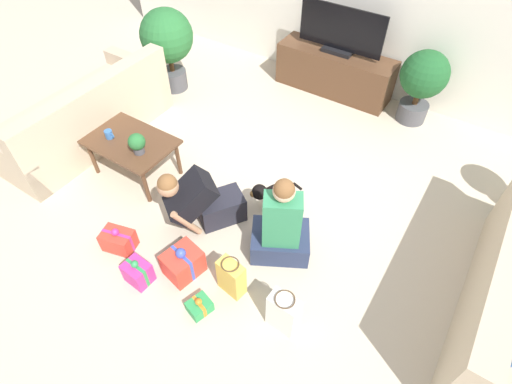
% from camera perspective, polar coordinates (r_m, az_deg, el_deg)
% --- Properties ---
extents(ground_plane, '(16.00, 16.00, 0.00)m').
position_cam_1_polar(ground_plane, '(4.11, 1.04, -2.06)').
color(ground_plane, beige).
extents(sofa_left, '(0.94, 2.07, 0.82)m').
position_cam_1_polar(sofa_left, '(5.16, -23.31, 9.79)').
color(sofa_left, '#C6B293').
rests_on(sofa_left, ground_plane).
extents(coffee_table, '(0.90, 0.61, 0.46)m').
position_cam_1_polar(coffee_table, '(4.38, -17.39, 6.47)').
color(coffee_table, brown).
rests_on(coffee_table, ground_plane).
extents(tv_console, '(1.56, 0.46, 0.57)m').
position_cam_1_polar(tv_console, '(5.70, 11.13, 16.47)').
color(tv_console, brown).
rests_on(tv_console, ground_plane).
extents(tv, '(1.12, 0.20, 0.58)m').
position_cam_1_polar(tv, '(5.45, 11.99, 21.33)').
color(tv, black).
rests_on(tv, tv_console).
extents(potted_plant_back_right, '(0.56, 0.56, 0.92)m').
position_cam_1_polar(potted_plant_back_right, '(5.28, 22.71, 14.51)').
color(potted_plant_back_right, '#4C4C51').
rests_on(potted_plant_back_right, ground_plane).
extents(potted_plant_corner_left, '(0.68, 0.68, 1.09)m').
position_cam_1_polar(potted_plant_corner_left, '(5.59, -12.55, 20.40)').
color(potted_plant_corner_left, '#4C4C51').
rests_on(potted_plant_corner_left, ground_plane).
extents(person_kneeling, '(0.66, 0.78, 0.75)m').
position_cam_1_polar(person_kneeling, '(3.76, -7.83, -1.24)').
color(person_kneeling, '#23232D').
rests_on(person_kneeling, ground_plane).
extents(person_sitting, '(0.65, 0.62, 0.97)m').
position_cam_1_polar(person_sitting, '(3.50, 3.61, -5.22)').
color(person_sitting, '#283351').
rests_on(person_sitting, ground_plane).
extents(dog, '(0.40, 0.40, 0.33)m').
position_cam_1_polar(dog, '(3.96, 2.53, -0.06)').
color(dog, black).
rests_on(dog, ground_plane).
extents(gift_box_a, '(0.33, 0.27, 0.26)m').
position_cam_1_polar(gift_box_a, '(3.93, -19.05, -6.51)').
color(gift_box_a, red).
rests_on(gift_box_a, ground_plane).
extents(gift_box_b, '(0.23, 0.20, 0.27)m').
position_cam_1_polar(gift_box_b, '(3.66, -16.52, -10.96)').
color(gift_box_b, '#CC3389').
rests_on(gift_box_b, ground_plane).
extents(gift_box_c, '(0.32, 0.36, 0.33)m').
position_cam_1_polar(gift_box_c, '(3.60, -10.38, -9.92)').
color(gift_box_c, red).
rests_on(gift_box_c, ground_plane).
extents(gift_box_d, '(0.21, 0.23, 0.16)m').
position_cam_1_polar(gift_box_d, '(3.45, -8.08, -15.85)').
color(gift_box_d, '#2D934C').
rests_on(gift_box_d, ground_plane).
extents(gift_bag_a, '(0.25, 0.16, 0.42)m').
position_cam_1_polar(gift_bag_a, '(3.24, 3.95, -16.81)').
color(gift_bag_a, white).
rests_on(gift_bag_a, ground_plane).
extents(gift_bag_b, '(0.25, 0.17, 0.39)m').
position_cam_1_polar(gift_bag_b, '(3.41, -3.53, -12.05)').
color(gift_bag_b, '#E5B74C').
rests_on(gift_bag_b, ground_plane).
extents(mug, '(0.12, 0.08, 0.09)m').
position_cam_1_polar(mug, '(4.43, -20.26, 7.74)').
color(mug, '#386BAD').
rests_on(mug, coffee_table).
extents(tabletop_plant, '(0.17, 0.17, 0.22)m').
position_cam_1_polar(tabletop_plant, '(4.10, -16.64, 6.73)').
color(tabletop_plant, '#4C4C51').
rests_on(tabletop_plant, coffee_table).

